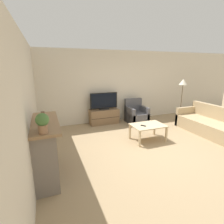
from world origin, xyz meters
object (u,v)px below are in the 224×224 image
fireplace (45,148)px  mantel_vase_centre_left (43,119)px  remote (143,126)px  couch (214,126)px  tv_stand (104,116)px  armchair (136,115)px  potted_plant (42,122)px  floor_lamp (183,85)px  mantel_vase_left (43,124)px  tv (104,102)px  coffee_table (148,127)px  mantel_clock (43,116)px

fireplace → mantel_vase_centre_left: (0.02, -0.11, 0.63)m
remote → couch: 2.40m
tv_stand → couch: bearing=-38.8°
armchair → remote: armchair is taller
potted_plant → floor_lamp: bearing=26.8°
fireplace → mantel_vase_centre_left: mantel_vase_centre_left is taller
fireplace → remote: bearing=14.5°
mantel_vase_left → tv: 3.75m
tv → couch: 3.73m
armchair → coffee_table: 1.72m
armchair → tv_stand: bearing=166.0°
fireplace → couch: bearing=3.9°
coffee_table → floor_lamp: (2.24, 1.18, 1.00)m
mantel_vase_centre_left → remote: (2.59, 0.79, -0.71)m
mantel_clock → potted_plant: 0.79m
potted_plant → floor_lamp: floor_lamp is taller
potted_plant → coffee_table: (2.77, 1.35, -0.88)m
coffee_table → floor_lamp: bearing=27.8°
floor_lamp → mantel_vase_centre_left: bearing=-158.2°
remote → floor_lamp: (2.42, 1.22, 0.93)m
mantel_vase_centre_left → mantel_clock: mantel_vase_centre_left is taller
armchair → couch: (1.67, -2.01, -0.01)m
mantel_clock → armchair: size_ratio=0.17×
couch → armchair: bearing=129.8°
mantel_clock → armchair: 4.05m
tv_stand → coffee_table: tv_stand is taller
tv → armchair: 1.36m
floor_lamp → coffee_table: bearing=-152.2°
mantel_vase_left → tv_stand: 3.85m
tv_stand → couch: (2.88, -2.31, 0.01)m
potted_plant → armchair: bearing=42.3°
couch → mantel_clock: bearing=-177.8°
armchair → mantel_vase_left: bearing=-139.6°
mantel_vase_centre_left → armchair: bearing=36.8°
mantel_vase_centre_left → tv_stand: mantel_vase_centre_left is taller
couch → mantel_vase_left: bearing=-171.0°
fireplace → tv: 3.39m
mantel_vase_left → tv: (2.08, 3.10, -0.36)m
coffee_table → remote: (-0.18, -0.04, 0.07)m
tv_stand → coffee_table: 2.06m
couch → floor_lamp: bearing=88.0°
mantel_vase_left → tv_stand: mantel_vase_left is taller
armchair → remote: size_ratio=6.07×
mantel_clock → remote: 2.73m
tv → couch: bearing=-38.7°
coffee_table → tv_stand: bearing=109.6°
potted_plant → mantel_vase_left: bearing=90.0°
potted_plant → mantel_vase_centre_left: bearing=90.0°
remote → couch: bearing=-41.6°
fireplace → tv: bearing=51.6°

